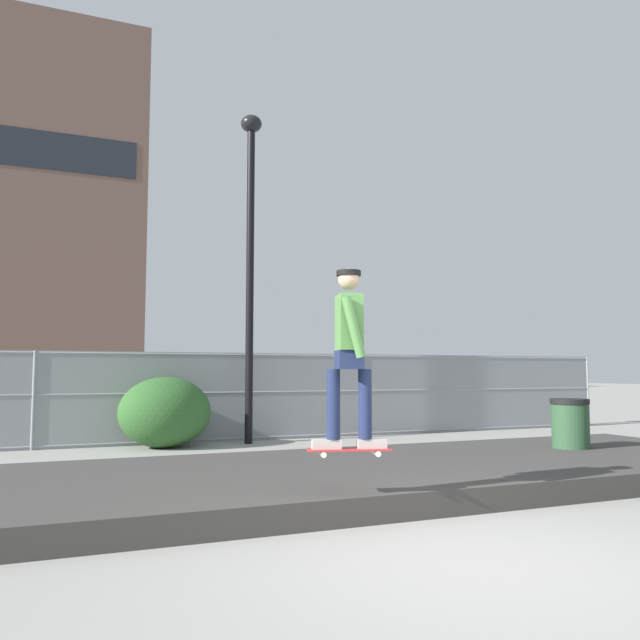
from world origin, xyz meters
TOP-DOWN VIEW (x-y plane):
  - ground_plane at (0.00, 0.00)m, footprint 120.00×120.00m
  - gravel_berm at (0.00, 3.23)m, footprint 13.42×3.72m
  - skateboard at (-0.39, 1.46)m, footprint 0.82×0.40m
  - skater at (-0.39, 1.46)m, footprint 0.72×0.62m
  - chain_fence at (-0.00, 8.90)m, footprint 20.48×0.06m
  - street_lamp at (0.61, 8.40)m, footprint 0.44×0.44m
  - parked_car_mid at (0.43, 11.38)m, footprint 4.53×2.21m
  - shrub_center at (-1.08, 8.30)m, footprint 1.75×1.43m
  - trash_bin at (4.40, 3.58)m, footprint 0.59×0.59m

SIDE VIEW (x-z plane):
  - ground_plane at x=0.00m, z-range 0.00..0.00m
  - gravel_berm at x=0.00m, z-range 0.00..0.27m
  - trash_bin at x=4.40m, z-range 0.00..1.03m
  - shrub_center at x=-1.08m, z-range 0.00..1.35m
  - skateboard at x=-0.39m, z-range 0.67..0.74m
  - parked_car_mid at x=0.43m, z-range 0.01..1.67m
  - chain_fence at x=0.00m, z-range 0.01..1.86m
  - skater at x=-0.39m, z-range 0.84..2.58m
  - street_lamp at x=0.61m, z-range 0.83..7.69m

